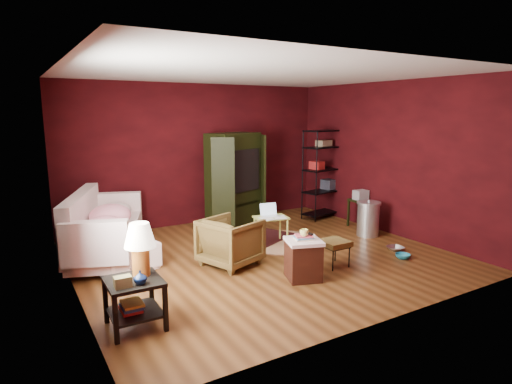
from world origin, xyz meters
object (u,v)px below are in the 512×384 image
(wire_shelving, at_px, (323,170))
(hamper, at_px, (303,259))
(sofa, at_px, (107,234))
(armchair, at_px, (231,239))
(side_table, at_px, (137,265))
(laptop_desk, at_px, (271,220))
(tv_armoire, at_px, (235,177))

(wire_shelving, bearing_deg, hamper, -144.78)
(sofa, relative_size, armchair, 2.53)
(side_table, distance_m, laptop_desk, 3.23)
(laptop_desk, bearing_deg, hamper, -96.68)
(sofa, relative_size, hamper, 3.09)
(hamper, distance_m, laptop_desk, 1.65)
(hamper, height_order, laptop_desk, laptop_desk)
(tv_armoire, xyz_separation_m, wire_shelving, (1.89, -0.47, 0.07))
(armchair, relative_size, laptop_desk, 1.13)
(laptop_desk, xyz_separation_m, tv_armoire, (0.10, 1.51, 0.53))
(sofa, relative_size, side_table, 1.79)
(tv_armoire, distance_m, wire_shelving, 1.95)
(sofa, bearing_deg, hamper, -149.03)
(laptop_desk, height_order, tv_armoire, tv_armoire)
(laptop_desk, bearing_deg, sofa, 175.35)
(armchair, distance_m, hamper, 1.17)
(armchair, bearing_deg, sofa, 29.85)
(tv_armoire, relative_size, wire_shelving, 0.98)
(side_table, height_order, laptop_desk, side_table)
(armchair, height_order, wire_shelving, wire_shelving)
(sofa, bearing_deg, wire_shelving, -97.38)
(side_table, bearing_deg, hamper, 2.91)
(armchair, bearing_deg, tv_armoire, -49.61)
(wire_shelving, bearing_deg, laptop_desk, -163.75)
(laptop_desk, relative_size, tv_armoire, 0.37)
(side_table, relative_size, laptop_desk, 1.60)
(tv_armoire, bearing_deg, sofa, 176.57)
(armchair, bearing_deg, side_table, 103.53)
(sofa, xyz_separation_m, tv_armoire, (2.67, 0.81, 0.57))
(hamper, bearing_deg, wire_shelving, 46.52)
(side_table, height_order, tv_armoire, tv_armoire)
(laptop_desk, bearing_deg, armchair, -141.61)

